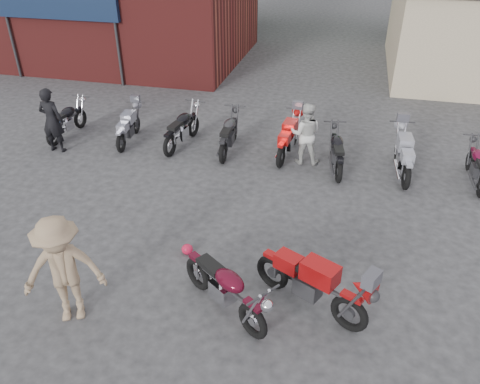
% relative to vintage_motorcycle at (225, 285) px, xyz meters
% --- Properties ---
extents(ground, '(90.00, 90.00, 0.00)m').
position_rel_vintage_motorcycle_xyz_m(ground, '(-0.40, 0.80, -0.59)').
color(ground, '#2C2C2E').
extents(brick_building, '(12.00, 8.00, 4.00)m').
position_rel_vintage_motorcycle_xyz_m(brick_building, '(-9.40, 14.80, 1.41)').
color(brick_building, maroon).
rests_on(brick_building, ground).
extents(vintage_motorcycle, '(2.06, 1.75, 1.19)m').
position_rel_vintage_motorcycle_xyz_m(vintage_motorcycle, '(0.00, 0.00, 0.00)').
color(vintage_motorcycle, '#450818').
rests_on(vintage_motorcycle, ground).
extents(sportbike, '(2.25, 1.60, 1.25)m').
position_rel_vintage_motorcycle_xyz_m(sportbike, '(1.41, 0.43, 0.03)').
color(sportbike, '#9E0D0E').
rests_on(sportbike, ground).
extents(helmet, '(0.28, 0.28, 0.21)m').
position_rel_vintage_motorcycle_xyz_m(helmet, '(-1.17, 1.35, -0.49)').
color(helmet, red).
rests_on(helmet, ground).
extents(person_dark, '(0.68, 0.45, 1.86)m').
position_rel_vintage_motorcycle_xyz_m(person_dark, '(-6.35, 4.94, 0.33)').
color(person_dark, black).
rests_on(person_dark, ground).
extents(person_light, '(0.85, 0.67, 1.70)m').
position_rel_vintage_motorcycle_xyz_m(person_light, '(0.63, 5.89, 0.25)').
color(person_light, beige).
rests_on(person_light, ground).
extents(person_tan, '(1.49, 1.21, 2.01)m').
position_rel_vintage_motorcycle_xyz_m(person_tan, '(-2.50, -0.72, 0.41)').
color(person_tan, '#93795B').
rests_on(person_tan, ground).
extents(row_bike_0, '(0.73, 1.93, 1.10)m').
position_rel_vintage_motorcycle_xyz_m(row_bike_0, '(-6.57, 5.93, -0.04)').
color(row_bike_0, black).
rests_on(row_bike_0, ground).
extents(row_bike_1, '(0.80, 1.88, 1.06)m').
position_rel_vintage_motorcycle_xyz_m(row_bike_1, '(-4.59, 5.98, -0.06)').
color(row_bike_1, gray).
rests_on(row_bike_1, ground).
extents(row_bike_2, '(0.94, 2.11, 1.18)m').
position_rel_vintage_motorcycle_xyz_m(row_bike_2, '(-2.96, 6.13, -0.00)').
color(row_bike_2, black).
rests_on(row_bike_2, ground).
extents(row_bike_3, '(0.76, 2.03, 1.16)m').
position_rel_vintage_motorcycle_xyz_m(row_bike_3, '(-1.55, 6.09, -0.02)').
color(row_bike_3, '#27272A').
rests_on(row_bike_3, ground).
extents(row_bike_4, '(0.87, 2.07, 1.17)m').
position_rel_vintage_motorcycle_xyz_m(row_bike_4, '(0.13, 6.23, -0.01)').
color(row_bike_4, '#B7110F').
rests_on(row_bike_4, ground).
extents(row_bike_5, '(0.95, 2.00, 1.11)m').
position_rel_vintage_motorcycle_xyz_m(row_bike_5, '(1.49, 5.73, -0.04)').
color(row_bike_5, black).
rests_on(row_bike_5, ground).
extents(row_bike_6, '(0.84, 2.13, 1.21)m').
position_rel_vintage_motorcycle_xyz_m(row_bike_6, '(3.18, 5.86, 0.01)').
color(row_bike_6, '#9B9CA9').
rests_on(row_bike_6, ground).
extents(row_bike_7, '(0.66, 1.86, 1.07)m').
position_rel_vintage_motorcycle_xyz_m(row_bike_7, '(4.97, 5.79, -0.06)').
color(row_bike_7, '#580B26').
rests_on(row_bike_7, ground).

